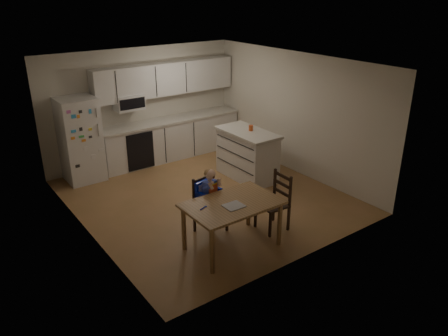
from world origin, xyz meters
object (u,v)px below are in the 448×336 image
(kitchen_island, at_px, (247,154))
(dining_table, at_px, (232,209))
(refrigerator, at_px, (80,140))
(chair_booster, at_px, (208,194))
(chair_side, at_px, (277,198))
(red_cup, at_px, (251,128))

(kitchen_island, relative_size, dining_table, 0.97)
(refrigerator, height_order, kitchen_island, refrigerator)
(dining_table, bearing_deg, chair_booster, 90.82)
(refrigerator, distance_m, chair_booster, 3.33)
(kitchen_island, height_order, chair_side, kitchen_island)
(dining_table, xyz_separation_m, chair_side, (0.94, 0.05, -0.11))
(refrigerator, relative_size, dining_table, 1.21)
(refrigerator, xyz_separation_m, kitchen_island, (2.76, -1.89, -0.35))
(chair_booster, bearing_deg, refrigerator, 94.78)
(chair_side, bearing_deg, dining_table, -84.60)
(chair_booster, bearing_deg, dining_table, -100.34)
(dining_table, bearing_deg, red_cup, 45.06)
(red_cup, height_order, chair_side, red_cup)
(refrigerator, bearing_deg, chair_side, -63.62)
(dining_table, bearing_deg, kitchen_island, 46.28)
(kitchen_island, bearing_deg, refrigerator, 145.62)
(chair_booster, distance_m, chair_side, 1.12)
(kitchen_island, relative_size, chair_side, 1.43)
(kitchen_island, relative_size, chair_booster, 1.25)
(red_cup, bearing_deg, refrigerator, 146.21)
(refrigerator, xyz_separation_m, chair_side, (1.87, -3.76, -0.31))
(refrigerator, distance_m, dining_table, 3.92)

